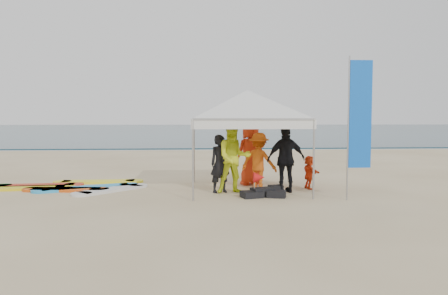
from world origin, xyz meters
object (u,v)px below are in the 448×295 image
feather_flag (359,116)px  surfboard_spread (58,187)px  person_orange_b (251,153)px  person_orange_a (259,161)px  person_black_b (286,159)px  marker_pennant (259,177)px  person_seated (309,172)px  person_black_a (220,164)px  person_yellow (234,158)px  canopy_tent (247,91)px

feather_flag → surfboard_spread: (-7.80, 2.21, -2.00)m
person_orange_b → surfboard_spread: size_ratio=0.34×
person_orange_a → person_black_b: person_black_b is taller
person_orange_a → marker_pennant: size_ratio=2.48×
marker_pennant → person_black_b: bearing=37.1°
person_seated → person_black_a: bearing=91.6°
person_yellow → person_orange_b: (0.63, 1.43, -0.00)m
person_black_a → canopy_tent: (0.76, 0.38, 1.96)m
person_black_b → surfboard_spread: (-6.28, 1.04, -0.86)m
marker_pennant → surfboard_spread: (-5.47, 1.66, -0.46)m
person_orange_a → person_orange_b: person_orange_b is taller
person_black_b → canopy_tent: canopy_tent is taller
person_orange_b → person_orange_a: bearing=74.4°
feather_flag → surfboard_spread: bearing=164.2°
person_seated → marker_pennant: (-1.58, -1.17, 0.03)m
person_black_a → person_orange_a: 1.18m
person_orange_b → person_yellow: bearing=43.1°
person_black_b → feather_flag: size_ratio=0.52×
person_orange_a → person_seated: person_orange_a is taller
person_black_a → person_black_b: bearing=-23.2°
canopy_tent → feather_flag: (2.51, -1.65, -0.70)m
person_black_b → canopy_tent: 2.14m
person_yellow → person_orange_b: 1.56m
person_black_a → canopy_tent: bearing=6.8°
person_yellow → person_orange_a: 0.94m
person_orange_a → canopy_tent: size_ratio=0.38×
canopy_tent → person_seated: bearing=2.3°
person_orange_b → surfboard_spread: person_orange_b is taller
feather_flag → marker_pennant: (-2.33, 0.55, -1.54)m
person_orange_a → surfboard_spread: (-5.63, 0.49, -0.76)m
person_orange_b → canopy_tent: canopy_tent is taller
person_orange_b → marker_pennant: person_orange_b is taller
feather_flag → marker_pennant: bearing=166.7°
person_seated → canopy_tent: (-1.76, -0.07, 2.27)m
person_orange_b → feather_flag: bearing=108.1°
person_orange_b → feather_flag: (2.29, -2.59, 1.10)m
person_black_a → feather_flag: 3.72m
person_orange_a → person_yellow: bearing=65.0°
feather_flag → person_black_a: bearing=158.7°
person_black_b → person_seated: bearing=-153.9°
person_black_a → person_orange_a: bearing=2.4°
canopy_tent → feather_flag: bearing=-33.3°
person_yellow → surfboard_spread: (-4.89, 1.04, -0.91)m
person_yellow → canopy_tent: size_ratio=0.45×
person_orange_a → feather_flag: feather_flag is taller
person_orange_b → person_seated: person_orange_b is taller
person_black_a → surfboard_spread: 4.69m
person_black_b → marker_pennant: 1.09m
marker_pennant → surfboard_spread: 5.74m
person_orange_b → feather_flag: feather_flag is taller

